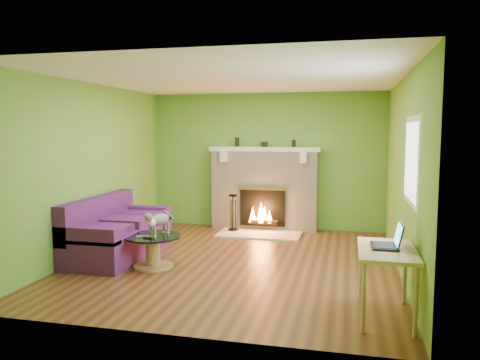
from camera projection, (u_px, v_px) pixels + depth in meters
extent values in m
plane|color=#502717|center=(236.00, 262.00, 6.75)|extent=(5.00, 5.00, 0.00)
plane|color=white|center=(236.00, 79.00, 6.48)|extent=(5.00, 5.00, 0.00)
plane|color=#5B9430|center=(266.00, 161.00, 9.03)|extent=(5.00, 0.00, 5.00)
plane|color=#5B9430|center=(170.00, 196.00, 4.19)|extent=(5.00, 0.00, 5.00)
plane|color=#5B9430|center=(92.00, 169.00, 7.12)|extent=(0.00, 5.00, 5.00)
plane|color=#5B9430|center=(403.00, 176.00, 6.10)|extent=(0.00, 5.00, 5.00)
plane|color=silver|center=(412.00, 161.00, 5.21)|extent=(0.00, 1.20, 1.20)
plane|color=white|center=(411.00, 161.00, 5.21)|extent=(0.00, 1.06, 1.06)
cube|color=beige|center=(264.00, 190.00, 8.92)|extent=(2.00, 0.35, 1.50)
cube|color=black|center=(263.00, 208.00, 8.77)|extent=(0.85, 0.03, 0.68)
cube|color=gold|center=(263.00, 189.00, 8.73)|extent=(0.91, 0.02, 0.04)
cylinder|color=black|center=(262.00, 223.00, 8.77)|extent=(0.55, 0.07, 0.07)
cube|color=silver|center=(264.00, 149.00, 8.81)|extent=(2.10, 0.28, 0.08)
cube|color=silver|center=(223.00, 157.00, 8.82)|extent=(0.12, 0.10, 0.20)
cube|color=silver|center=(303.00, 158.00, 8.48)|extent=(0.12, 0.10, 0.20)
cube|color=beige|center=(259.00, 234.00, 8.49)|extent=(1.50, 0.75, 0.03)
cube|color=silver|center=(264.00, 149.00, 8.81)|extent=(2.10, 0.28, 0.08)
cube|color=#40185B|center=(119.00, 241.00, 7.07)|extent=(0.89, 1.98, 0.45)
cube|color=#40185B|center=(98.00, 215.00, 7.11)|extent=(0.20, 1.98, 0.56)
cube|color=#40185B|center=(87.00, 235.00, 6.18)|extent=(0.89, 0.20, 0.22)
cube|color=#40185B|center=(144.00, 212.00, 7.91)|extent=(0.89, 0.20, 0.22)
cube|color=#40185B|center=(103.00, 230.00, 6.49)|extent=(0.71, 0.53, 0.12)
cube|color=#40185B|center=(125.00, 221.00, 7.13)|extent=(0.71, 0.53, 0.12)
cube|color=#40185B|center=(141.00, 215.00, 7.67)|extent=(0.71, 0.53, 0.12)
cylinder|color=tan|center=(153.00, 266.00, 6.50)|extent=(0.55, 0.55, 0.03)
cylinder|color=tan|center=(153.00, 251.00, 6.48)|extent=(0.20, 0.20, 0.38)
cylinder|color=black|center=(153.00, 236.00, 6.46)|extent=(0.78, 0.78, 0.02)
cube|color=tan|center=(387.00, 251.00, 4.67)|extent=(0.56, 0.96, 0.04)
cylinder|color=tan|center=(363.00, 298.00, 4.34)|extent=(0.04, 0.04, 0.67)
cylinder|color=tan|center=(416.00, 302.00, 4.24)|extent=(0.04, 0.04, 0.67)
cylinder|color=tan|center=(361.00, 271.00, 5.18)|extent=(0.04, 0.04, 0.67)
cylinder|color=tan|center=(405.00, 274.00, 5.08)|extent=(0.04, 0.04, 0.67)
cube|color=#99999C|center=(142.00, 236.00, 6.36)|extent=(0.18, 0.08, 0.02)
cube|color=black|center=(149.00, 238.00, 6.28)|extent=(0.17, 0.08, 0.02)
cylinder|color=black|center=(237.00, 142.00, 8.95)|extent=(0.08, 0.08, 0.18)
cylinder|color=black|center=(294.00, 143.00, 8.70)|extent=(0.07, 0.07, 0.14)
cube|color=black|center=(264.00, 144.00, 8.83)|extent=(0.12, 0.08, 0.10)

